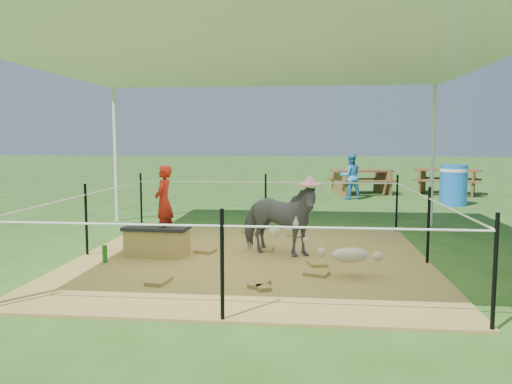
# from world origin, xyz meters

# --- Properties ---
(ground) EXTENTS (90.00, 90.00, 0.00)m
(ground) POSITION_xyz_m (0.00, 0.00, 0.00)
(ground) COLOR #2D5919
(ground) RESTS_ON ground
(hay_patch) EXTENTS (4.60, 4.60, 0.03)m
(hay_patch) POSITION_xyz_m (0.00, 0.00, 0.01)
(hay_patch) COLOR brown
(hay_patch) RESTS_ON ground
(canopy_tent) EXTENTS (6.30, 6.30, 2.90)m
(canopy_tent) POSITION_xyz_m (0.00, 0.00, 2.69)
(canopy_tent) COLOR silver
(canopy_tent) RESTS_ON ground
(rope_fence) EXTENTS (4.54, 4.54, 1.00)m
(rope_fence) POSITION_xyz_m (0.00, -0.00, 0.64)
(rope_fence) COLOR black
(rope_fence) RESTS_ON ground
(straw_bale) EXTENTS (0.82, 0.44, 0.36)m
(straw_bale) POSITION_xyz_m (-1.28, 0.05, 0.21)
(straw_bale) COLOR #AD853E
(straw_bale) RESTS_ON hay_patch
(dark_cloth) EXTENTS (0.88, 0.49, 0.04)m
(dark_cloth) POSITION_xyz_m (-1.28, 0.05, 0.41)
(dark_cloth) COLOR black
(dark_cloth) RESTS_ON straw_bale
(woman) EXTENTS (0.25, 0.36, 0.96)m
(woman) POSITION_xyz_m (-1.18, 0.05, 0.87)
(woman) COLOR #B62011
(woman) RESTS_ON straw_bale
(green_bottle) EXTENTS (0.07, 0.07, 0.22)m
(green_bottle) POSITION_xyz_m (-1.83, -0.40, 0.14)
(green_bottle) COLOR #197119
(green_bottle) RESTS_ON hay_patch
(pony) EXTENTS (1.27, 0.90, 0.98)m
(pony) POSITION_xyz_m (0.34, 0.23, 0.52)
(pony) COLOR #4D4C51
(pony) RESTS_ON hay_patch
(pink_hat) EXTENTS (0.30, 0.30, 0.14)m
(pink_hat) POSITION_xyz_m (0.34, 0.23, 1.08)
(pink_hat) COLOR pink
(pink_hat) RESTS_ON pony
(foal) EXTENTS (1.12, 0.76, 0.57)m
(foal) POSITION_xyz_m (1.21, -0.76, 0.31)
(foal) COLOR beige
(foal) RESTS_ON hay_patch
(trash_barrel) EXTENTS (0.67, 0.67, 0.99)m
(trash_barrel) POSITION_xyz_m (4.27, 6.13, 0.49)
(trash_barrel) COLOR blue
(trash_barrel) RESTS_ON ground
(picnic_table_near) EXTENTS (2.01, 1.69, 0.72)m
(picnic_table_near) POSITION_xyz_m (2.32, 8.53, 0.36)
(picnic_table_near) COLOR brown
(picnic_table_near) RESTS_ON ground
(picnic_table_far) EXTENTS (2.15, 1.85, 0.76)m
(picnic_table_far) POSITION_xyz_m (4.83, 8.71, 0.38)
(picnic_table_far) COLOR brown
(picnic_table_far) RESTS_ON ground
(distant_person) EXTENTS (0.70, 0.61, 1.24)m
(distant_person) POSITION_xyz_m (1.88, 7.20, 0.62)
(distant_person) COLOR #3992D5
(distant_person) RESTS_ON ground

